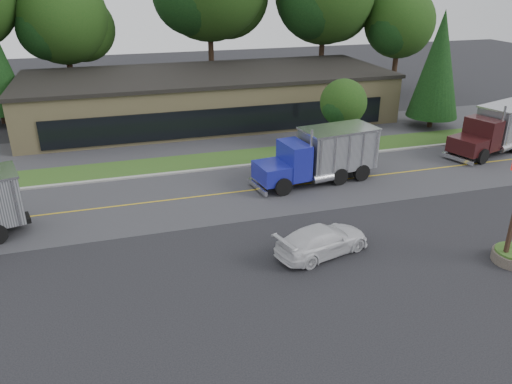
{
  "coord_description": "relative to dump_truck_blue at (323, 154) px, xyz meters",
  "views": [
    {
      "loc": [
        -6.74,
        -18.29,
        12.36
      ],
      "look_at": [
        0.14,
        4.76,
        1.8
      ],
      "focal_mm": 35.0,
      "sensor_mm": 36.0,
      "label": 1
    }
  ],
  "objects": [
    {
      "name": "tree_verge",
      "position": [
        4.1,
        5.71,
        1.56
      ],
      "size": [
        3.72,
        3.5,
        5.3
      ],
      "color": "#382619",
      "rests_on": "ground"
    },
    {
      "name": "far_parking",
      "position": [
        -5.96,
        10.66,
        -1.8
      ],
      "size": [
        60.0,
        7.0,
        0.02
      ],
      "primitive_type": "cube",
      "color": "#4B4B4F",
      "rests_on": "ground"
    },
    {
      "name": "tree_far_b",
      "position": [
        -15.82,
        24.77,
        6.28
      ],
      "size": [
        8.88,
        8.36,
        12.67
      ],
      "color": "#382619",
      "rests_on": "ground"
    },
    {
      "name": "evergreen_right",
      "position": [
        14.04,
        8.66,
        3.58
      ],
      "size": [
        4.31,
        4.31,
        9.79
      ],
      "color": "#382619",
      "rests_on": "ground"
    },
    {
      "name": "grass_verge",
      "position": [
        -5.96,
        5.66,
        -1.8
      ],
      "size": [
        60.0,
        3.4,
        0.03
      ],
      "primitive_type": "cube",
      "color": "#2E5E20",
      "rests_on": "ground"
    },
    {
      "name": "strip_mall",
      "position": [
        -3.96,
        16.66,
        0.2
      ],
      "size": [
        32.0,
        12.0,
        4.0
      ],
      "primitive_type": "cube",
      "color": "tan",
      "rests_on": "ground"
    },
    {
      "name": "center_line",
      "position": [
        -5.96,
        -0.34,
        -1.8
      ],
      "size": [
        60.0,
        0.12,
        0.01
      ],
      "primitive_type": "cube",
      "color": "gold",
      "rests_on": "ground"
    },
    {
      "name": "dump_truck_blue",
      "position": [
        0.0,
        0.0,
        0.0
      ],
      "size": [
        8.28,
        3.64,
        3.36
      ],
      "rotation": [
        0.0,
        0.0,
        3.28
      ],
      "color": "black",
      "rests_on": "ground"
    },
    {
      "name": "tree_far_e",
      "position": [
        18.16,
        21.76,
        5.4
      ],
      "size": [
        7.92,
        7.46,
        11.3
      ],
      "color": "#382619",
      "rests_on": "ground"
    },
    {
      "name": "dump_truck_maroon",
      "position": [
        15.07,
        1.74,
        0.0
      ],
      "size": [
        8.69,
        4.98,
        3.36
      ],
      "rotation": [
        0.0,
        0.0,
        3.46
      ],
      "color": "black",
      "rests_on": "ground"
    },
    {
      "name": "ground",
      "position": [
        -5.96,
        -9.34,
        -1.8
      ],
      "size": [
        140.0,
        140.0,
        0.0
      ],
      "primitive_type": "plane",
      "color": "#2D2D32",
      "rests_on": "ground"
    },
    {
      "name": "rally_car",
      "position": [
        -3.69,
        -8.56,
        -1.1
      ],
      "size": [
        5.2,
        3.22,
        1.41
      ],
      "primitive_type": "imported",
      "rotation": [
        0.0,
        0.0,
        1.85
      ],
      "color": "silver",
      "rests_on": "ground"
    },
    {
      "name": "road",
      "position": [
        -5.96,
        -0.34,
        -1.8
      ],
      "size": [
        60.0,
        8.0,
        0.02
      ],
      "primitive_type": "cube",
      "color": "#4B4B4F",
      "rests_on": "ground"
    },
    {
      "name": "curb",
      "position": [
        -5.96,
        3.86,
        -1.8
      ],
      "size": [
        60.0,
        0.3,
        0.12
      ],
      "primitive_type": "cube",
      "color": "#9E9E99",
      "rests_on": "ground"
    }
  ]
}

